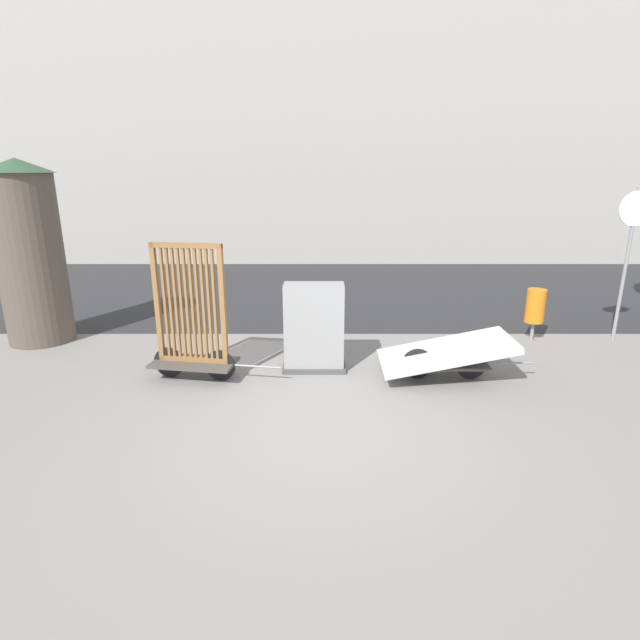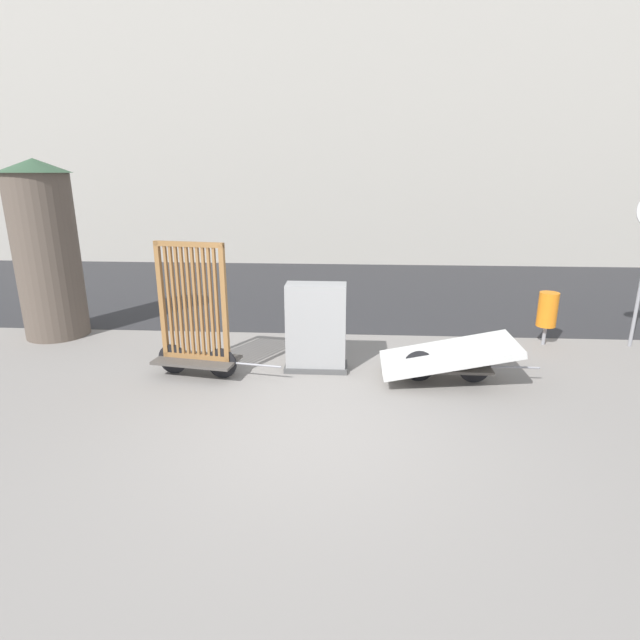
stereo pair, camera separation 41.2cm
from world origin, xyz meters
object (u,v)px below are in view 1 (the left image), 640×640
at_px(bike_cart_with_bedframe, 193,330).
at_px(utility_cabinet, 315,330).
at_px(trash_bin, 536,306).
at_px(advertising_column, 30,252).
at_px(bike_cart_with_mattress, 446,354).
at_px(sign_post, 631,243).

xyz_separation_m(bike_cart_with_bedframe, utility_cabinet, (1.74, 0.36, -0.11)).
distance_m(bike_cart_with_bedframe, trash_bin, 5.93).
bearing_deg(advertising_column, trash_bin, 0.00).
bearing_deg(utility_cabinet, trash_bin, 19.55).
distance_m(bike_cart_with_mattress, sign_post, 4.13).
bearing_deg(trash_bin, sign_post, -0.32).
bearing_deg(bike_cart_with_bedframe, sign_post, 22.90).
xyz_separation_m(bike_cart_with_mattress, sign_post, (3.48, 1.74, 1.37)).
bearing_deg(utility_cabinet, bike_cart_with_bedframe, -168.45).
bearing_deg(advertising_column, bike_cart_with_mattress, -14.36).
distance_m(utility_cabinet, sign_post, 5.69).
xyz_separation_m(sign_post, advertising_column, (-10.31, 0.01, -0.15)).
height_order(bike_cart_with_mattress, trash_bin, trash_bin).
xyz_separation_m(bike_cart_with_bedframe, sign_post, (7.14, 1.74, 1.01)).
bearing_deg(utility_cabinet, sign_post, 14.38).
xyz_separation_m(utility_cabinet, trash_bin, (3.92, 1.39, 0.00)).
height_order(sign_post, advertising_column, advertising_column).
bearing_deg(utility_cabinet, bike_cart_with_mattress, -10.51).
bearing_deg(bike_cart_with_bedframe, trash_bin, 26.36).
bearing_deg(bike_cart_with_mattress, bike_cart_with_bedframe, -179.51).
xyz_separation_m(trash_bin, advertising_column, (-8.84, 0.00, 0.97)).
bearing_deg(advertising_column, sign_post, -0.05).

